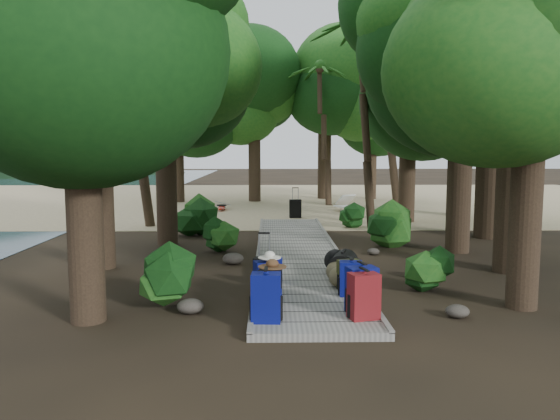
{
  "coord_description": "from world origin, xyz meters",
  "views": [
    {
      "loc": [
        -0.69,
        -12.08,
        2.59
      ],
      "look_at": [
        -0.41,
        2.1,
        1.0
      ],
      "focal_mm": 35.0,
      "sensor_mm": 36.0,
      "label": 1
    }
  ],
  "objects_px": {
    "backpack_right_a": "(364,293)",
    "duffel_right_khaki": "(341,274)",
    "backpack_left_d": "(272,268)",
    "backpack_right_d": "(350,274)",
    "suitcase_on_boardwalk": "(264,274)",
    "backpack_left_c": "(266,277)",
    "backpack_left_b": "(269,288)",
    "kayak": "(222,207)",
    "duffel_right_black": "(343,264)",
    "sun_lounger": "(348,204)",
    "backpack_right_b": "(362,287)",
    "backpack_left_a": "(266,295)",
    "lone_suitcase_on_sand": "(295,209)",
    "backpack_right_c": "(351,277)"
  },
  "relations": [
    {
      "from": "backpack_right_d",
      "to": "backpack_left_c",
      "type": "bearing_deg",
      "value": -179.37
    },
    {
      "from": "backpack_left_c",
      "to": "backpack_right_a",
      "type": "relative_size",
      "value": 0.91
    },
    {
      "from": "backpack_right_a",
      "to": "duffel_right_black",
      "type": "height_order",
      "value": "backpack_right_a"
    },
    {
      "from": "backpack_right_b",
      "to": "sun_lounger",
      "type": "height_order",
      "value": "backpack_right_b"
    },
    {
      "from": "backpack_left_a",
      "to": "backpack_left_c",
      "type": "distance_m",
      "value": 1.3
    },
    {
      "from": "backpack_left_b",
      "to": "sun_lounger",
      "type": "xyz_separation_m",
      "value": [
        3.26,
        14.01,
        -0.1
      ]
    },
    {
      "from": "backpack_left_d",
      "to": "duffel_right_black",
      "type": "xyz_separation_m",
      "value": [
        1.39,
        0.38,
        -0.01
      ]
    },
    {
      "from": "backpack_right_d",
      "to": "suitcase_on_boardwalk",
      "type": "xyz_separation_m",
      "value": [
        -1.5,
        0.07,
        -0.01
      ]
    },
    {
      "from": "backpack_right_b",
      "to": "duffel_right_khaki",
      "type": "bearing_deg",
      "value": 77.72
    },
    {
      "from": "backpack_left_c",
      "to": "sun_lounger",
      "type": "distance_m",
      "value": 13.74
    },
    {
      "from": "backpack_left_a",
      "to": "duffel_right_black",
      "type": "relative_size",
      "value": 1.02
    },
    {
      "from": "backpack_right_d",
      "to": "suitcase_on_boardwalk",
      "type": "height_order",
      "value": "backpack_right_d"
    },
    {
      "from": "backpack_left_c",
      "to": "backpack_left_b",
      "type": "bearing_deg",
      "value": -104.17
    },
    {
      "from": "duffel_right_khaki",
      "to": "sun_lounger",
      "type": "bearing_deg",
      "value": 63.96
    },
    {
      "from": "backpack_left_c",
      "to": "lone_suitcase_on_sand",
      "type": "relative_size",
      "value": 0.99
    },
    {
      "from": "duffel_right_black",
      "to": "backpack_right_b",
      "type": "bearing_deg",
      "value": -74.96
    },
    {
      "from": "backpack_left_d",
      "to": "backpack_right_d",
      "type": "height_order",
      "value": "backpack_right_d"
    },
    {
      "from": "backpack_right_d",
      "to": "kayak",
      "type": "xyz_separation_m",
      "value": [
        -3.43,
        13.64,
        -0.25
      ]
    },
    {
      "from": "backpack_left_c",
      "to": "backpack_left_d",
      "type": "relative_size",
      "value": 1.34
    },
    {
      "from": "backpack_left_a",
      "to": "sun_lounger",
      "type": "bearing_deg",
      "value": 80.47
    },
    {
      "from": "backpack_left_a",
      "to": "backpack_right_c",
      "type": "xyz_separation_m",
      "value": [
        1.43,
        1.37,
        -0.07
      ]
    },
    {
      "from": "backpack_right_b",
      "to": "duffel_right_khaki",
      "type": "relative_size",
      "value": 1.4
    },
    {
      "from": "backpack_right_d",
      "to": "lone_suitcase_on_sand",
      "type": "distance_m",
      "value": 10.97
    },
    {
      "from": "backpack_right_b",
      "to": "sun_lounger",
      "type": "bearing_deg",
      "value": 68.09
    },
    {
      "from": "backpack_left_a",
      "to": "suitcase_on_boardwalk",
      "type": "distance_m",
      "value": 1.82
    },
    {
      "from": "backpack_right_b",
      "to": "backpack_right_a",
      "type": "bearing_deg",
      "value": -107.81
    },
    {
      "from": "duffel_right_khaki",
      "to": "lone_suitcase_on_sand",
      "type": "bearing_deg",
      "value": 74.69
    },
    {
      "from": "backpack_right_a",
      "to": "backpack_right_d",
      "type": "relative_size",
      "value": 1.28
    },
    {
      "from": "suitcase_on_boardwalk",
      "to": "backpack_left_a",
      "type": "bearing_deg",
      "value": -74.76
    },
    {
      "from": "backpack_right_a",
      "to": "kayak",
      "type": "bearing_deg",
      "value": 87.75
    },
    {
      "from": "backpack_right_a",
      "to": "duffel_right_khaki",
      "type": "height_order",
      "value": "backpack_right_a"
    },
    {
      "from": "backpack_left_a",
      "to": "duffel_right_black",
      "type": "height_order",
      "value": "backpack_left_a"
    },
    {
      "from": "backpack_left_d",
      "to": "backpack_right_c",
      "type": "relative_size",
      "value": 0.78
    },
    {
      "from": "backpack_left_b",
      "to": "backpack_left_c",
      "type": "bearing_deg",
      "value": 112.48
    },
    {
      "from": "backpack_left_d",
      "to": "sun_lounger",
      "type": "relative_size",
      "value": 0.25
    },
    {
      "from": "backpack_right_a",
      "to": "kayak",
      "type": "distance_m",
      "value": 15.65
    },
    {
      "from": "backpack_left_b",
      "to": "kayak",
      "type": "distance_m",
      "value": 14.9
    },
    {
      "from": "suitcase_on_boardwalk",
      "to": "kayak",
      "type": "relative_size",
      "value": 0.19
    },
    {
      "from": "backpack_right_d",
      "to": "backpack_left_a",
      "type": "bearing_deg",
      "value": -146.25
    },
    {
      "from": "kayak",
      "to": "duffel_right_khaki",
      "type": "bearing_deg",
      "value": -76.85
    },
    {
      "from": "backpack_left_c",
      "to": "backpack_right_b",
      "type": "xyz_separation_m",
      "value": [
        1.45,
        -0.9,
        0.05
      ]
    },
    {
      "from": "backpack_left_a",
      "to": "kayak",
      "type": "relative_size",
      "value": 0.27
    },
    {
      "from": "backpack_right_b",
      "to": "backpack_right_c",
      "type": "height_order",
      "value": "backpack_right_b"
    },
    {
      "from": "suitcase_on_boardwalk",
      "to": "duffel_right_khaki",
      "type": "bearing_deg",
      "value": 29.24
    },
    {
      "from": "backpack_left_a",
      "to": "backpack_right_c",
      "type": "bearing_deg",
      "value": 47.04
    },
    {
      "from": "backpack_left_c",
      "to": "lone_suitcase_on_sand",
      "type": "distance_m",
      "value": 11.46
    },
    {
      "from": "duffel_right_khaki",
      "to": "sun_lounger",
      "type": "height_order",
      "value": "sun_lounger"
    },
    {
      "from": "backpack_left_a",
      "to": "sun_lounger",
      "type": "height_order",
      "value": "backpack_left_a"
    },
    {
      "from": "backpack_left_d",
      "to": "suitcase_on_boardwalk",
      "type": "bearing_deg",
      "value": -82.7
    },
    {
      "from": "duffel_right_khaki",
      "to": "duffel_right_black",
      "type": "height_order",
      "value": "duffel_right_black"
    }
  ]
}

